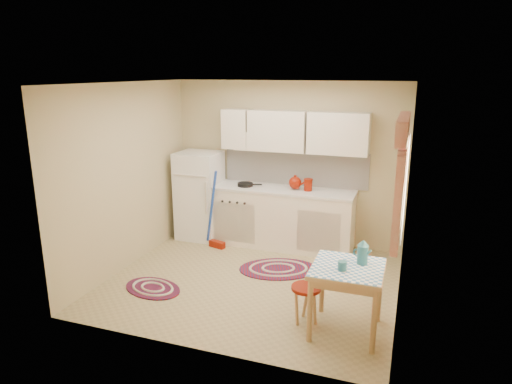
# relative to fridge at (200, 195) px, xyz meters

# --- Properties ---
(room_shell) EXTENTS (3.64, 3.60, 2.52)m
(room_shell) POSITION_rel_fridge_xyz_m (1.51, -1.01, 0.90)
(room_shell) COLOR tan
(room_shell) RESTS_ON ground
(fridge) EXTENTS (0.65, 0.60, 1.40)m
(fridge) POSITION_rel_fridge_xyz_m (0.00, 0.00, 0.00)
(fridge) COLOR white
(fridge) RESTS_ON ground
(broom) EXTENTS (0.30, 0.19, 1.20)m
(broom) POSITION_rel_fridge_xyz_m (0.45, -0.35, -0.10)
(broom) COLOR #1D43B5
(broom) RESTS_ON ground
(base_cabinets) EXTENTS (2.25, 0.60, 0.88)m
(base_cabinets) POSITION_rel_fridge_xyz_m (1.32, 0.05, -0.26)
(base_cabinets) COLOR white
(base_cabinets) RESTS_ON ground
(countertop) EXTENTS (2.27, 0.62, 0.04)m
(countertop) POSITION_rel_fridge_xyz_m (1.32, 0.05, 0.20)
(countertop) COLOR silver
(countertop) RESTS_ON base_cabinets
(frying_pan) EXTENTS (0.29, 0.29, 0.05)m
(frying_pan) POSITION_rel_fridge_xyz_m (0.78, 0.00, 0.24)
(frying_pan) COLOR black
(frying_pan) RESTS_ON countertop
(red_kettle) EXTENTS (0.23, 0.21, 0.21)m
(red_kettle) POSITION_rel_fridge_xyz_m (1.56, 0.05, 0.32)
(red_kettle) COLOR maroon
(red_kettle) RESTS_ON countertop
(red_canister) EXTENTS (0.15, 0.15, 0.16)m
(red_canister) POSITION_rel_fridge_xyz_m (1.76, 0.05, 0.30)
(red_canister) COLOR maroon
(red_canister) RESTS_ON countertop
(table) EXTENTS (0.72, 0.72, 0.72)m
(table) POSITION_rel_fridge_xyz_m (2.66, -2.04, -0.34)
(table) COLOR tan
(table) RESTS_ON ground
(stool) EXTENTS (0.38, 0.38, 0.42)m
(stool) POSITION_rel_fridge_xyz_m (2.23, -2.01, -0.49)
(stool) COLOR maroon
(stool) RESTS_ON ground
(coffee_pot) EXTENTS (0.17, 0.15, 0.27)m
(coffee_pot) POSITION_rel_fridge_xyz_m (2.78, -1.92, 0.16)
(coffee_pot) COLOR #28697C
(coffee_pot) RESTS_ON table
(mug) EXTENTS (0.10, 0.10, 0.10)m
(mug) POSITION_rel_fridge_xyz_m (2.61, -2.14, 0.07)
(mug) COLOR #28697C
(mug) RESTS_ON table
(rug_center) EXTENTS (1.26, 1.06, 0.02)m
(rug_center) POSITION_rel_fridge_xyz_m (1.57, -0.81, -0.69)
(rug_center) COLOR maroon
(rug_center) RESTS_ON ground
(rug_left) EXTENTS (0.89, 0.71, 0.02)m
(rug_left) POSITION_rel_fridge_xyz_m (0.25, -1.88, -0.69)
(rug_left) COLOR maroon
(rug_left) RESTS_ON ground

